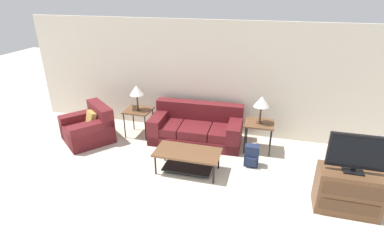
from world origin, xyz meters
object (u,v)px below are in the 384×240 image
(tv_console, at_px, (348,191))
(television, at_px, (358,153))
(backpack, at_px, (252,156))
(coffee_table, at_px, (188,157))
(couch, at_px, (197,129))
(table_lamp_left, at_px, (137,91))
(table_lamp_right, at_px, (262,102))
(armchair, at_px, (89,128))
(side_table_right, at_px, (259,125))
(side_table_left, at_px, (138,112))

(tv_console, relative_size, television, 1.13)
(backpack, bearing_deg, coffee_table, -155.64)
(couch, xyz_separation_m, coffee_table, (0.15, -1.27, 0.03))
(coffee_table, height_order, backpack, backpack)
(table_lamp_left, xyz_separation_m, table_lamp_right, (2.75, 0.00, 0.00))
(armchair, xyz_separation_m, coffee_table, (2.52, -0.66, 0.03))
(table_lamp_right, xyz_separation_m, backpack, (-0.07, -0.67, -0.89))
(television, xyz_separation_m, backpack, (-1.53, 0.91, -0.82))
(armchair, relative_size, coffee_table, 1.12)
(couch, distance_m, table_lamp_right, 1.60)
(armchair, xyz_separation_m, table_lamp_left, (1.00, 0.53, 0.81))
(tv_console, xyz_separation_m, backpack, (-1.53, 0.91, -0.14))
(coffee_table, bearing_deg, side_table_right, 44.09)
(side_table_left, xyz_separation_m, backpack, (2.67, -0.67, -0.36))
(couch, distance_m, backpack, 1.50)
(table_lamp_right, bearing_deg, coffee_table, -135.91)
(tv_console, bearing_deg, side_table_left, 159.47)
(coffee_table, xyz_separation_m, table_lamp_right, (1.23, 1.19, 0.78))
(table_lamp_left, relative_size, backpack, 1.32)
(table_lamp_right, bearing_deg, side_table_right, 82.87)
(coffee_table, bearing_deg, couch, 96.68)
(side_table_left, bearing_deg, armchair, -152.09)
(couch, relative_size, coffee_table, 1.67)
(side_table_right, bearing_deg, side_table_left, 180.00)
(side_table_left, relative_size, backpack, 1.45)
(couch, xyz_separation_m, side_table_right, (1.37, -0.09, 0.29))
(armchair, xyz_separation_m, table_lamp_right, (3.74, 0.53, 0.81))
(side_table_left, bearing_deg, couch, 3.55)
(table_lamp_right, distance_m, tv_console, 2.27)
(tv_console, distance_m, backpack, 1.78)
(couch, xyz_separation_m, television, (2.83, -1.66, 0.74))
(tv_console, xyz_separation_m, television, (0.00, 0.00, 0.68))
(armchair, relative_size, backpack, 3.10)
(couch, bearing_deg, side_table_right, -3.54)
(table_lamp_left, relative_size, tv_console, 0.62)
(tv_console, bearing_deg, couch, 149.63)
(armchair, height_order, side_table_right, armchair)
(couch, height_order, table_lamp_left, table_lamp_left)
(couch, distance_m, television, 3.36)
(armchair, relative_size, television, 1.66)
(couch, distance_m, coffee_table, 1.28)
(television, bearing_deg, tv_console, -90.00)
(couch, height_order, side_table_right, couch)
(couch, height_order, coffee_table, couch)
(coffee_table, relative_size, side_table_left, 1.91)
(side_table_right, relative_size, table_lamp_left, 1.10)
(side_table_right, height_order, table_lamp_right, table_lamp_right)
(backpack, bearing_deg, tv_console, -30.68)
(table_lamp_left, height_order, tv_console, table_lamp_left)
(table_lamp_left, relative_size, table_lamp_right, 1.00)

